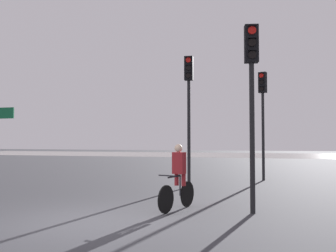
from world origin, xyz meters
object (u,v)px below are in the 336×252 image
at_px(traffic_light_far_right, 263,105).
at_px(cyclist, 178,176).
at_px(traffic_light_center, 189,96).
at_px(traffic_light_near_right, 252,82).

height_order(traffic_light_far_right, cyclist, traffic_light_far_right).
bearing_deg(traffic_light_center, traffic_light_near_right, 114.28).
bearing_deg(traffic_light_center, cyclist, 94.54).
relative_size(traffic_light_near_right, traffic_light_center, 0.91).
xyz_separation_m(traffic_light_far_right, cyclist, (-1.88, -7.64, -2.43)).
bearing_deg(cyclist, traffic_light_near_right, -164.88).
xyz_separation_m(traffic_light_center, traffic_light_far_right, (2.62, 3.05, -0.12)).
xyz_separation_m(traffic_light_near_right, traffic_light_center, (-2.54, 4.61, 0.26)).
distance_m(traffic_light_far_right, cyclist, 8.23).
bearing_deg(traffic_light_near_right, traffic_light_far_right, -101.72).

